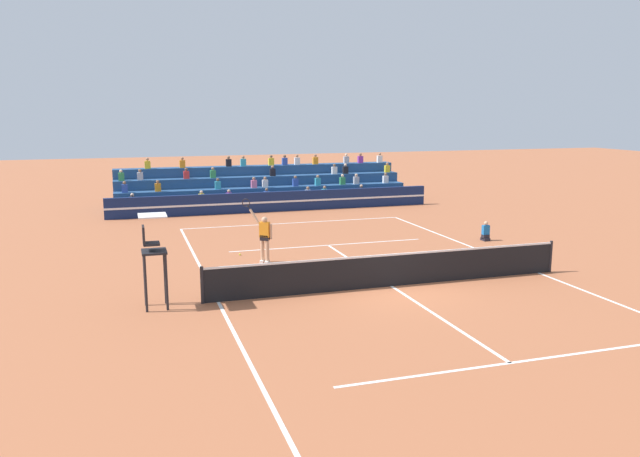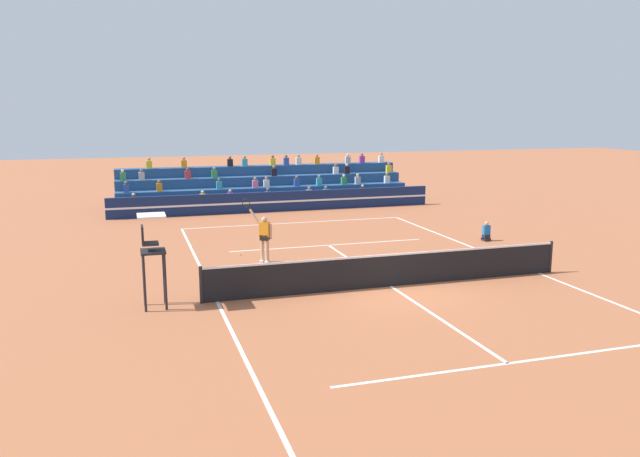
{
  "view_description": "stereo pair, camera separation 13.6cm",
  "coord_description": "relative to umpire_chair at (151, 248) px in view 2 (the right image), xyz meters",
  "views": [
    {
      "loc": [
        -7.92,
        -17.54,
        5.5
      ],
      "look_at": [
        -0.95,
        4.56,
        1.1
      ],
      "focal_mm": 35.0,
      "sensor_mm": 36.0,
      "label": 1
    },
    {
      "loc": [
        -7.8,
        -17.58,
        5.5
      ],
      "look_at": [
        -0.95,
        4.56,
        1.1
      ],
      "focal_mm": 35.0,
      "sensor_mm": 36.0,
      "label": 2
    }
  ],
  "objects": [
    {
      "name": "ground_plane",
      "position": [
        7.28,
        0.0,
        -1.72
      ],
      "size": [
        120.0,
        120.0,
        0.0
      ],
      "primitive_type": "plane",
      "color": "#AD603D"
    },
    {
      "name": "court_lines",
      "position": [
        7.28,
        0.0,
        -1.71
      ],
      "size": [
        11.1,
        23.9,
        0.01
      ],
      "color": "white",
      "rests_on": "ground"
    },
    {
      "name": "tennis_net",
      "position": [
        7.28,
        0.0,
        -1.17
      ],
      "size": [
        12.0,
        0.1,
        1.1
      ],
      "color": "black",
      "rests_on": "ground"
    },
    {
      "name": "sponsor_banner_wall",
      "position": [
        7.28,
        15.69,
        -1.17
      ],
      "size": [
        18.0,
        0.26,
        1.1
      ],
      "color": "navy",
      "rests_on": "ground"
    },
    {
      "name": "bleacher_stand",
      "position": [
        7.28,
        18.86,
        -0.88
      ],
      "size": [
        17.07,
        3.8,
        2.83
      ],
      "color": "navy",
      "rests_on": "ground"
    },
    {
      "name": "umpire_chair",
      "position": [
        0.0,
        0.0,
        0.0
      ],
      "size": [
        0.76,
        0.84,
        2.67
      ],
      "color": "black",
      "rests_on": "ground"
    },
    {
      "name": "ball_kid_courtside",
      "position": [
        14.01,
        5.3,
        -1.39
      ],
      "size": [
        0.3,
        0.36,
        0.84
      ],
      "color": "black",
      "rests_on": "ground"
    },
    {
      "name": "tennis_player",
      "position": [
        4.11,
        4.29,
        -0.73
      ],
      "size": [
        1.03,
        0.74,
        2.41
      ],
      "color": "tan",
      "rests_on": "ground"
    },
    {
      "name": "tennis_ball",
      "position": [
        3.46,
        5.73,
        -1.68
      ],
      "size": [
        0.07,
        0.07,
        0.07
      ],
      "primitive_type": "sphere",
      "color": "#C6DB33",
      "rests_on": "ground"
    }
  ]
}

